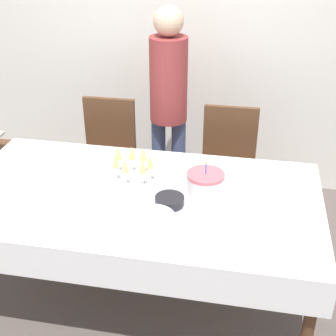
{
  "coord_description": "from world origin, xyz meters",
  "views": [
    {
      "loc": [
        0.6,
        -2.2,
        2.19
      ],
      "look_at": [
        0.16,
        0.12,
        0.9
      ],
      "focal_mm": 50.0,
      "sensor_mm": 36.0,
      "label": 1
    }
  ],
  "objects": [
    {
      "name": "fork_pile",
      "position": [
        -0.26,
        -0.07,
        0.79
      ],
      "size": [
        0.17,
        0.07,
        0.02
      ],
      "color": "silver",
      "rests_on": "dining_table"
    },
    {
      "name": "wall_back",
      "position": [
        0.0,
        1.64,
        1.35
      ],
      "size": [
        8.0,
        0.05,
        2.7
      ],
      "color": "silver",
      "rests_on": "ground_plane"
    },
    {
      "name": "plate_stack_main",
      "position": [
        0.16,
        -0.28,
        0.8
      ],
      "size": [
        0.23,
        0.23,
        0.06
      ],
      "color": "white",
      "rests_on": "dining_table"
    },
    {
      "name": "cake_knife",
      "position": [
        0.42,
        -0.11,
        0.78
      ],
      "size": [
        0.3,
        0.05,
        0.0
      ],
      "color": "silver",
      "rests_on": "dining_table"
    },
    {
      "name": "dining_chair_far_right",
      "position": [
        0.46,
        0.88,
        0.53
      ],
      "size": [
        0.42,
        0.42,
        0.96
      ],
      "color": "#51331E",
      "rests_on": "ground_plane"
    },
    {
      "name": "champagne_tray",
      "position": [
        -0.06,
        0.16,
        0.86
      ],
      "size": [
        0.33,
        0.33,
        0.18
      ],
      "color": "silver",
      "rests_on": "dining_table"
    },
    {
      "name": "birthday_cake",
      "position": [
        0.38,
        0.08,
        0.84
      ],
      "size": [
        0.21,
        0.21,
        0.2
      ],
      "color": "white",
      "rests_on": "dining_table"
    },
    {
      "name": "dining_table",
      "position": [
        0.0,
        0.0,
        0.68
      ],
      "size": [
        2.09,
        1.12,
        0.78
      ],
      "color": "white",
      "rests_on": "ground_plane"
    },
    {
      "name": "napkin_pile",
      "position": [
        -0.29,
        0.08,
        0.78
      ],
      "size": [
        0.15,
        0.15,
        0.01
      ],
      "color": "white",
      "rests_on": "dining_table"
    },
    {
      "name": "dining_chair_far_left",
      "position": [
        -0.46,
        0.88,
        0.53
      ],
      "size": [
        0.43,
        0.43,
        0.96
      ],
      "color": "#51331E",
      "rests_on": "ground_plane"
    },
    {
      "name": "plate_stack_dessert",
      "position": [
        0.21,
        -0.08,
        0.8
      ],
      "size": [
        0.16,
        0.16,
        0.05
      ],
      "color": "black",
      "rests_on": "dining_table"
    },
    {
      "name": "person_standing",
      "position": [
        -0.02,
        1.06,
        0.99
      ],
      "size": [
        0.28,
        0.28,
        1.64
      ],
      "color": "#3F4C72",
      "rests_on": "ground_plane"
    },
    {
      "name": "ground_plane",
      "position": [
        0.0,
        0.0,
        0.0
      ],
      "size": [
        12.0,
        12.0,
        0.0
      ],
      "primitive_type": "plane",
      "color": "#564C47"
    }
  ]
}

